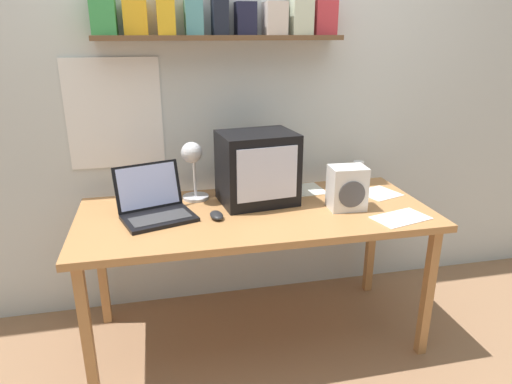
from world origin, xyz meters
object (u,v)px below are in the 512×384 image
object	(u,v)px
juice_glass	(358,174)
space_heater	(347,188)
laptop	(154,204)
open_notebook	(379,193)
loose_paper_near_monitor	(306,189)
corner_desk	(256,222)
computer_mouse	(217,215)
printed_handout	(401,218)
desk_lamp	(193,162)
crt_monitor	(257,168)

from	to	relation	value
juice_glass	space_heater	bearing A→B (deg)	-121.92
laptop	open_notebook	xyz separation A→B (m)	(1.21, 0.06, -0.06)
juice_glass	loose_paper_near_monitor	world-z (taller)	juice_glass
open_notebook	corner_desk	bearing A→B (deg)	-171.70
corner_desk	open_notebook	world-z (taller)	open_notebook
computer_mouse	printed_handout	bearing A→B (deg)	-12.38
laptop	loose_paper_near_monitor	xyz separation A→B (m)	(0.84, 0.21, -0.06)
juice_glass	printed_handout	distance (m)	0.54
loose_paper_near_monitor	juice_glass	bearing A→B (deg)	7.37
desk_lamp	printed_handout	size ratio (longest dim) A/B	1.09
corner_desk	desk_lamp	distance (m)	0.44
computer_mouse	open_notebook	xyz separation A→B (m)	(0.92, 0.16, -0.01)
crt_monitor	desk_lamp	size ratio (longest dim) A/B	1.27
corner_desk	laptop	xyz separation A→B (m)	(-0.49, 0.04, 0.12)
crt_monitor	desk_lamp	xyz separation A→B (m)	(-0.32, 0.07, 0.03)
corner_desk	crt_monitor	size ratio (longest dim) A/B	4.25
laptop	space_heater	world-z (taller)	laptop
crt_monitor	space_heater	xyz separation A→B (m)	(0.42, -0.19, -0.07)
laptop	loose_paper_near_monitor	bearing A→B (deg)	-3.63
space_heater	loose_paper_near_monitor	world-z (taller)	space_heater
desk_lamp	crt_monitor	bearing A→B (deg)	1.53
crt_monitor	open_notebook	size ratio (longest dim) A/B	1.70
juice_glass	loose_paper_near_monitor	size ratio (longest dim) A/B	0.61
juice_glass	loose_paper_near_monitor	xyz separation A→B (m)	(-0.33, -0.04, -0.06)
loose_paper_near_monitor	printed_handout	world-z (taller)	same
corner_desk	printed_handout	xyz separation A→B (m)	(0.66, -0.24, 0.06)
crt_monitor	laptop	xyz separation A→B (m)	(-0.53, -0.08, -0.12)
laptop	juice_glass	xyz separation A→B (m)	(1.17, 0.25, -0.00)
corner_desk	open_notebook	xyz separation A→B (m)	(0.72, 0.10, 0.06)
loose_paper_near_monitor	printed_handout	size ratio (longest dim) A/B	0.74
printed_handout	loose_paper_near_monitor	bearing A→B (deg)	122.16
computer_mouse	loose_paper_near_monitor	distance (m)	0.63
corner_desk	loose_paper_near_monitor	xyz separation A→B (m)	(0.35, 0.25, 0.06)
laptop	computer_mouse	size ratio (longest dim) A/B	3.55
crt_monitor	laptop	size ratio (longest dim) A/B	1.04
laptop	desk_lamp	bearing A→B (deg)	19.42
juice_glass	space_heater	size ratio (longest dim) A/B	0.62
corner_desk	printed_handout	world-z (taller)	printed_handout
juice_glass	corner_desk	bearing A→B (deg)	-156.34
loose_paper_near_monitor	open_notebook	world-z (taller)	same
space_heater	laptop	bearing A→B (deg)	175.98
desk_lamp	juice_glass	world-z (taller)	desk_lamp
juice_glass	printed_handout	size ratio (longest dim) A/B	0.45
crt_monitor	juice_glass	xyz separation A→B (m)	(0.64, 0.17, -0.12)
desk_lamp	printed_handout	world-z (taller)	desk_lamp
laptop	open_notebook	bearing A→B (deg)	-14.75
laptop	printed_handout	distance (m)	1.18
open_notebook	printed_handout	bearing A→B (deg)	-100.12
juice_glass	open_notebook	distance (m)	0.20
corner_desk	juice_glass	distance (m)	0.75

